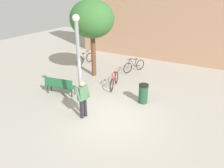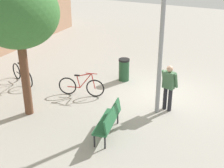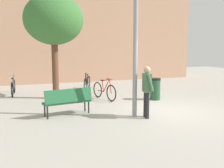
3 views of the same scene
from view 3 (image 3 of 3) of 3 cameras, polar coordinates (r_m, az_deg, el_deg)
ground_plane at (r=9.18m, az=12.06°, el=-6.07°), size 36.00×36.00×0.00m
building_facade at (r=17.98m, az=-5.13°, el=13.63°), size 15.27×2.00×7.94m
lamppost at (r=8.01m, az=5.42°, el=9.36°), size 0.28×0.28×4.20m
person_by_lamppost at (r=8.00m, az=8.05°, el=-0.99°), size 0.39×0.63×1.67m
park_bench at (r=8.37m, az=-10.15°, el=-3.57°), size 1.66×0.73×0.92m
plaza_tree at (r=11.35m, az=-13.30°, el=14.14°), size 2.58×2.58×4.58m
bicycle_red at (r=10.96m, az=-1.79°, el=-1.55°), size 0.49×1.77×0.97m
bicycle_black at (r=13.63m, az=-5.77°, el=0.30°), size 0.81×1.66×0.97m
bicycle_silver at (r=12.86m, az=-21.84°, el=-0.70°), size 0.17×1.81×0.97m
trash_bin at (r=11.01m, az=9.93°, el=-1.11°), size 0.46×0.46×0.96m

